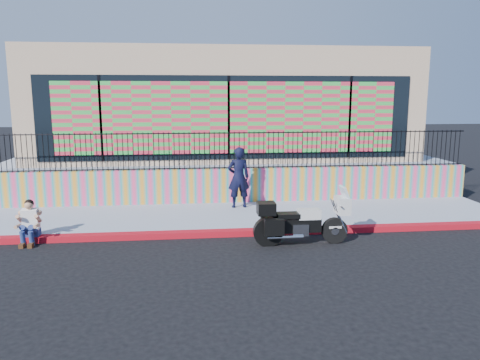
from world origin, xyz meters
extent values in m
plane|color=black|center=(0.00, 0.00, 0.00)|extent=(90.00, 90.00, 0.00)
cube|color=#A00B15|center=(0.00, 0.00, 0.07)|extent=(16.00, 0.30, 0.15)
cube|color=#8890A4|center=(0.00, 1.65, 0.07)|extent=(16.00, 3.00, 0.15)
cube|color=#FF437B|center=(0.00, 3.25, 0.70)|extent=(16.00, 0.20, 1.10)
cube|color=#8890A4|center=(0.00, 8.35, 0.62)|extent=(16.00, 10.00, 1.25)
cube|color=tan|center=(0.00, 8.15, 3.25)|extent=(14.00, 8.00, 4.00)
cube|color=black|center=(0.00, 4.13, 2.85)|extent=(12.60, 0.04, 2.80)
cube|color=#DB3048|center=(0.00, 4.10, 2.85)|extent=(11.48, 0.02, 2.40)
cylinder|color=black|center=(2.17, -0.90, 0.32)|extent=(0.64, 0.14, 0.64)
cylinder|color=black|center=(0.51, -0.90, 0.32)|extent=(0.64, 0.14, 0.64)
cube|color=black|center=(1.34, -0.90, 0.49)|extent=(0.93, 0.27, 0.33)
cube|color=silver|center=(1.29, -0.90, 0.39)|extent=(0.39, 0.33, 0.29)
cube|color=silver|center=(1.51, -0.90, 0.76)|extent=(0.54, 0.31, 0.23)
cube|color=black|center=(1.00, -0.90, 0.74)|extent=(0.54, 0.33, 0.12)
cube|color=silver|center=(2.34, -0.90, 0.95)|extent=(0.29, 0.51, 0.41)
cube|color=silver|center=(2.38, -0.90, 1.27)|extent=(0.18, 0.45, 0.33)
cube|color=black|center=(0.46, -0.90, 0.93)|extent=(0.43, 0.41, 0.29)
cube|color=black|center=(0.61, -1.19, 0.54)|extent=(0.47, 0.18, 0.39)
cube|color=black|center=(0.61, -0.61, 0.54)|extent=(0.47, 0.18, 0.39)
cube|color=silver|center=(2.17, -0.90, 0.42)|extent=(0.31, 0.16, 0.06)
imported|color=black|center=(0.16, 2.49, 1.09)|extent=(0.73, 0.51, 1.89)
cube|color=navy|center=(-5.28, 0.04, 0.24)|extent=(0.36, 0.28, 0.18)
cube|color=white|center=(-5.28, 0.00, 0.59)|extent=(0.38, 0.27, 0.54)
sphere|color=tan|center=(-5.28, -0.04, 0.95)|extent=(0.21, 0.21, 0.21)
cube|color=#472814|center=(-5.38, -0.40, 0.05)|extent=(0.11, 0.26, 0.10)
cube|color=#472814|center=(-5.18, -0.40, 0.05)|extent=(0.11, 0.26, 0.10)
camera|label=1|loc=(-1.36, -11.66, 3.60)|focal=35.00mm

